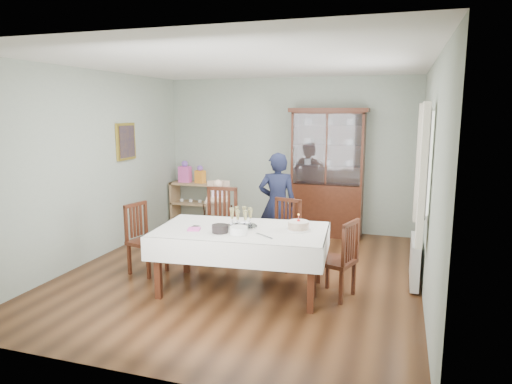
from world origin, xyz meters
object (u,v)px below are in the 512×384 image
at_px(china_cabinet, 328,171).
at_px(birthday_cake, 298,226).
at_px(gift_bag_orange, 200,175).
at_px(dining_table, 242,259).
at_px(champagne_tray, 241,222).
at_px(chair_far_right, 282,247).
at_px(chair_end_left, 147,252).
at_px(gift_bag_pink, 185,173).
at_px(sideboard, 195,203).
at_px(woman, 277,204).
at_px(high_chair, 219,221).
at_px(chair_far_left, 219,240).
at_px(chair_end_right, 336,274).

bearing_deg(china_cabinet, birthday_cake, -88.19).
height_order(birthday_cake, gift_bag_orange, gift_bag_orange).
xyz_separation_m(dining_table, china_cabinet, (0.57, 2.80, 0.74)).
distance_m(dining_table, champagne_tray, 0.45).
relative_size(chair_far_right, chair_end_left, 1.01).
bearing_deg(gift_bag_pink, chair_far_right, -37.95).
bearing_deg(sideboard, china_cabinet, -0.49).
relative_size(woman, birthday_cake, 5.39).
xyz_separation_m(sideboard, high_chair, (0.99, -1.25, 0.02)).
height_order(woman, gift_bag_pink, woman).
distance_m(dining_table, chair_end_left, 1.42).
distance_m(chair_far_left, woman, 1.02).
bearing_deg(dining_table, chair_far_right, 75.28).
relative_size(china_cabinet, chair_end_right, 2.37).
distance_m(high_chair, gift_bag_pink, 1.79).
height_order(sideboard, chair_far_right, chair_far_right).
bearing_deg(champagne_tray, gift_bag_orange, 122.99).
distance_m(high_chair, gift_bag_orange, 1.59).
bearing_deg(woman, chair_far_right, 98.39).
height_order(champagne_tray, gift_bag_orange, gift_bag_orange).
xyz_separation_m(high_chair, gift_bag_orange, (-0.87, 1.23, 0.53)).
height_order(chair_far_right, gift_bag_orange, gift_bag_orange).
relative_size(chair_far_left, chair_end_left, 1.13).
distance_m(dining_table, birthday_cake, 0.79).
distance_m(sideboard, birthday_cake, 3.74).
distance_m(dining_table, china_cabinet, 2.95).
bearing_deg(high_chair, chair_far_right, -46.13).
bearing_deg(woman, high_chair, -17.92).
relative_size(champagne_tray, birthday_cake, 1.35).
height_order(woman, birthday_cake, woman).
bearing_deg(high_chair, gift_bag_orange, 106.71).
distance_m(champagne_tray, birthday_cake, 0.68).
bearing_deg(woman, gift_bag_pink, -44.52).
height_order(chair_end_right, gift_bag_orange, gift_bag_orange).
xyz_separation_m(woman, gift_bag_orange, (-1.84, 1.30, 0.18)).
xyz_separation_m(dining_table, chair_end_right, (1.10, 0.15, -0.11)).
bearing_deg(sideboard, high_chair, -51.47).
xyz_separation_m(chair_far_left, chair_end_right, (1.77, -0.78, -0.04)).
distance_m(sideboard, woman, 2.40).
height_order(chair_far_left, gift_bag_pink, gift_bag_pink).
height_order(dining_table, chair_end_left, chair_end_left).
distance_m(sideboard, chair_far_right, 2.88).
bearing_deg(dining_table, sideboard, 124.37).
relative_size(chair_far_left, woman, 0.68).
relative_size(chair_far_left, champagne_tray, 2.71).
distance_m(china_cabinet, chair_far_left, 2.39).
height_order(chair_far_left, chair_end_left, chair_far_left).
distance_m(woman, gift_bag_pink, 2.53).
bearing_deg(birthday_cake, chair_end_left, 178.65).
bearing_deg(sideboard, gift_bag_pink, -173.91).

